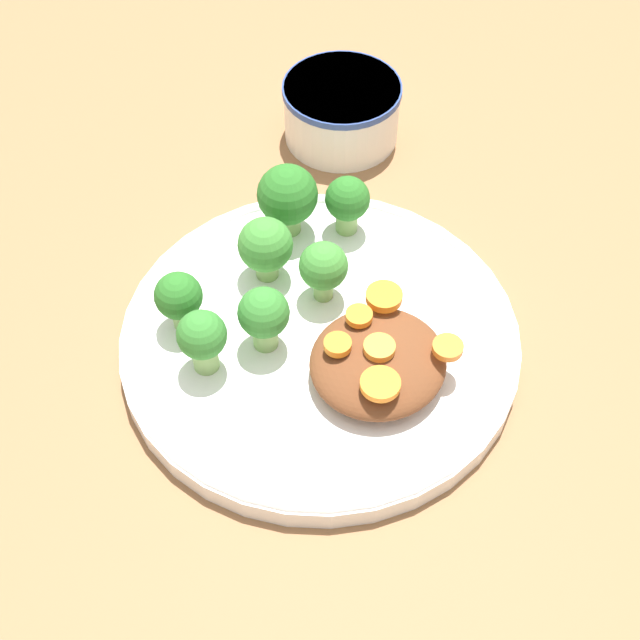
# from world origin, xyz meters

# --- Properties ---
(ground_plane) EXTENTS (4.00, 4.00, 0.00)m
(ground_plane) POSITION_xyz_m (0.00, 0.00, 0.00)
(ground_plane) COLOR #8C603D
(plate) EXTENTS (0.29, 0.29, 0.02)m
(plate) POSITION_xyz_m (0.00, 0.00, 0.01)
(plate) COLOR white
(plate) RESTS_ON ground_plane
(dip_bowl) EXTENTS (0.10, 0.10, 0.05)m
(dip_bowl) POSITION_xyz_m (-0.19, -0.15, 0.03)
(dip_bowl) COLOR white
(dip_bowl) RESTS_ON ground_plane
(stew_mound) EXTENTS (0.10, 0.09, 0.03)m
(stew_mound) POSITION_xyz_m (-0.00, 0.05, 0.03)
(stew_mound) COLOR brown
(stew_mound) RESTS_ON plate
(broccoli_floret_0) EXTENTS (0.05, 0.05, 0.06)m
(broccoli_floret_0) POSITION_xyz_m (-0.06, -0.09, 0.05)
(broccoli_floret_0) COLOR #7FA85B
(broccoli_floret_0) RESTS_ON plate
(broccoli_floret_1) EXTENTS (0.03, 0.03, 0.05)m
(broccoli_floret_1) POSITION_xyz_m (0.06, -0.08, 0.05)
(broccoli_floret_1) COLOR #7FA85B
(broccoli_floret_1) RESTS_ON plate
(broccoli_floret_2) EXTENTS (0.04, 0.04, 0.05)m
(broccoli_floret_2) POSITION_xyz_m (-0.01, -0.07, 0.05)
(broccoli_floret_2) COLOR #7FA85B
(broccoli_floret_2) RESTS_ON plate
(broccoli_floret_3) EXTENTS (0.04, 0.04, 0.05)m
(broccoli_floret_3) POSITION_xyz_m (-0.03, -0.02, 0.05)
(broccoli_floret_3) COLOR #7FA85B
(broccoli_floret_3) RESTS_ON plate
(broccoli_floret_4) EXTENTS (0.04, 0.04, 0.05)m
(broccoli_floret_4) POSITION_xyz_m (0.03, -0.02, 0.05)
(broccoli_floret_4) COLOR #7FA85B
(broccoli_floret_4) RESTS_ON plate
(broccoli_floret_5) EXTENTS (0.03, 0.03, 0.05)m
(broccoli_floret_5) POSITION_xyz_m (0.07, -0.04, 0.05)
(broccoli_floret_5) COLOR #7FA85B
(broccoli_floret_5) RESTS_ON plate
(broccoli_floret_6) EXTENTS (0.03, 0.03, 0.05)m
(broccoli_floret_6) POSITION_xyz_m (-0.09, -0.05, 0.05)
(broccoli_floret_6) COLOR #7FA85B
(broccoli_floret_6) RESTS_ON plate
(carrot_slice_0) EXTENTS (0.02, 0.02, 0.01)m
(carrot_slice_0) POSITION_xyz_m (-0.01, 0.03, 0.05)
(carrot_slice_0) COLOR orange
(carrot_slice_0) RESTS_ON stew_mound
(carrot_slice_1) EXTENTS (0.02, 0.02, 0.01)m
(carrot_slice_1) POSITION_xyz_m (0.02, 0.03, 0.05)
(carrot_slice_1) COLOR orange
(carrot_slice_1) RESTS_ON stew_mound
(carrot_slice_2) EXTENTS (0.02, 0.02, 0.01)m
(carrot_slice_2) POSITION_xyz_m (0.00, 0.05, 0.05)
(carrot_slice_2) COLOR orange
(carrot_slice_2) RESTS_ON stew_mound
(carrot_slice_3) EXTENTS (0.03, 0.03, 0.01)m
(carrot_slice_3) POSITION_xyz_m (-0.04, 0.03, 0.05)
(carrot_slice_3) COLOR orange
(carrot_slice_3) RESTS_ON stew_mound
(carrot_slice_4) EXTENTS (0.02, 0.02, 0.01)m
(carrot_slice_4) POSITION_xyz_m (-0.03, 0.09, 0.05)
(carrot_slice_4) COLOR orange
(carrot_slice_4) RESTS_ON stew_mound
(carrot_slice_5) EXTENTS (0.03, 0.03, 0.01)m
(carrot_slice_5) POSITION_xyz_m (0.02, 0.07, 0.05)
(carrot_slice_5) COLOR orange
(carrot_slice_5) RESTS_ON stew_mound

